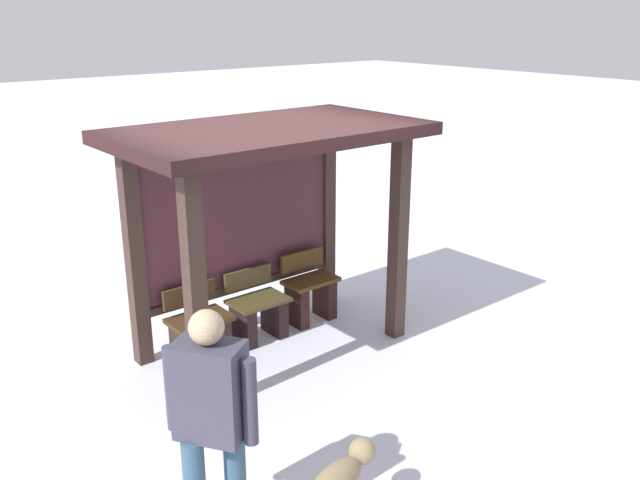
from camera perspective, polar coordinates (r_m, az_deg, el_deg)
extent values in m
plane|color=white|center=(7.03, -3.84, -8.95)|extent=(60.00, 60.00, 0.00)
cube|color=#3B2822|center=(5.59, -10.39, -4.69)|extent=(0.15, 0.15, 2.14)
cube|color=#3B2822|center=(6.91, 6.57, 0.08)|extent=(0.15, 0.15, 2.14)
cube|color=#3B2822|center=(6.55, -15.24, -1.54)|extent=(0.15, 0.15, 2.14)
cube|color=#3B2822|center=(7.71, 0.56, 2.17)|extent=(0.15, 0.15, 2.14)
cube|color=#31191A|center=(6.32, -4.27, 8.96)|extent=(2.85, 1.67, 0.12)
cube|color=#4F252E|center=(7.00, -6.76, 1.92)|extent=(2.17, 0.08, 1.38)
cube|color=#3B2822|center=(7.24, -6.45, -3.83)|extent=(2.17, 0.06, 0.08)
cube|color=#402C17|center=(6.73, -10.06, -6.58)|extent=(0.59, 0.40, 0.04)
cube|color=#402C17|center=(6.79, -10.90, -4.52)|extent=(0.56, 0.04, 0.20)
cube|color=black|center=(6.91, -8.55, -7.82)|extent=(0.12, 0.34, 0.40)
cube|color=black|center=(6.75, -11.40, -8.68)|extent=(0.12, 0.34, 0.40)
cube|color=#493F21|center=(7.05, -5.18, -5.08)|extent=(0.59, 0.41, 0.03)
cube|color=#493F21|center=(7.12, -6.06, -3.16)|extent=(0.56, 0.04, 0.20)
cube|color=black|center=(7.24, -3.85, -6.31)|extent=(0.12, 0.35, 0.41)
cube|color=black|center=(7.05, -6.44, -7.12)|extent=(0.12, 0.35, 0.41)
cube|color=#513416|center=(7.40, -0.78, -3.43)|extent=(0.59, 0.35, 0.04)
cube|color=#513416|center=(7.44, -1.52, -1.66)|extent=(0.56, 0.04, 0.20)
cube|color=#311A17|center=(7.61, 0.38, -4.80)|extent=(0.12, 0.30, 0.45)
cube|color=#311A17|center=(7.39, -1.95, -5.55)|extent=(0.12, 0.30, 0.45)
cube|color=#403D50|center=(4.22, -9.20, -12.33)|extent=(0.45, 0.49, 0.62)
sphere|color=tan|center=(4.03, -9.50, -7.22)|extent=(0.21, 0.21, 0.21)
cylinder|color=#403D50|center=(4.14, -5.89, -13.34)|extent=(0.12, 0.12, 0.56)
cylinder|color=#403D50|center=(4.35, -12.29, -12.03)|extent=(0.12, 0.12, 0.56)
sphere|color=#927C59|center=(4.77, 3.56, -17.24)|extent=(0.18, 0.18, 0.18)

